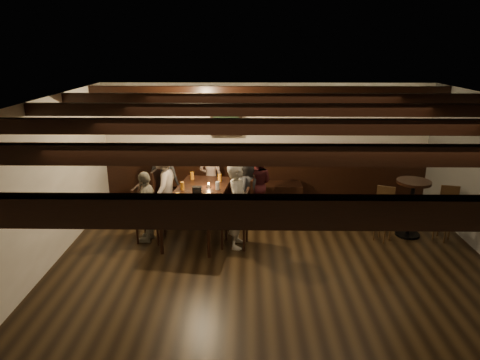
{
  "coord_description": "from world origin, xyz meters",
  "views": [
    {
      "loc": [
        -0.4,
        -4.91,
        3.12
      ],
      "look_at": [
        -0.5,
        1.3,
        1.13
      ],
      "focal_mm": 32.0,
      "sensor_mm": 36.0,
      "label": 1
    }
  ],
  "objects_px": {
    "person_right_near": "(245,190)",
    "bar_stool_right": "(444,219)",
    "person_bench_centre": "(211,179)",
    "dining_table": "(198,196)",
    "person_bench_left": "(164,179)",
    "chair_right_far": "(236,229)",
    "person_right_far": "(238,205)",
    "high_top_table": "(412,200)",
    "bar_stool_left": "(383,220)",
    "person_left_near": "(164,185)",
    "person_bench_right": "(257,184)",
    "person_left_far": "(147,206)",
    "chair_left_near": "(166,204)",
    "chair_right_near": "(244,210)",
    "chair_left_far": "(150,224)"
  },
  "relations": [
    {
      "from": "person_right_near",
      "to": "bar_stool_right",
      "type": "bearing_deg",
      "value": -93.03
    },
    {
      "from": "person_bench_centre",
      "to": "person_right_near",
      "type": "distance_m",
      "value": 0.96
    },
    {
      "from": "dining_table",
      "to": "bar_stool_right",
      "type": "distance_m",
      "value": 4.09
    },
    {
      "from": "person_right_near",
      "to": "person_bench_left",
      "type": "bearing_deg",
      "value": 74.74
    },
    {
      "from": "chair_right_far",
      "to": "person_right_far",
      "type": "xyz_separation_m",
      "value": [
        0.03,
        -0.0,
        0.41
      ]
    },
    {
      "from": "high_top_table",
      "to": "bar_stool_left",
      "type": "distance_m",
      "value": 0.61
    },
    {
      "from": "person_left_near",
      "to": "person_right_far",
      "type": "relative_size",
      "value": 0.97
    },
    {
      "from": "person_left_near",
      "to": "person_right_near",
      "type": "distance_m",
      "value": 1.5
    },
    {
      "from": "dining_table",
      "to": "person_left_near",
      "type": "xyz_separation_m",
      "value": [
        -0.68,
        0.54,
        0.01
      ]
    },
    {
      "from": "chair_right_far",
      "to": "person_right_near",
      "type": "relative_size",
      "value": 0.73
    },
    {
      "from": "person_bench_left",
      "to": "high_top_table",
      "type": "xyz_separation_m",
      "value": [
        4.34,
        -1.11,
        0.02
      ]
    },
    {
      "from": "person_bench_centre",
      "to": "high_top_table",
      "type": "relative_size",
      "value": 1.29
    },
    {
      "from": "bar_stool_left",
      "to": "person_bench_right",
      "type": "bearing_deg",
      "value": 174.27
    },
    {
      "from": "person_bench_right",
      "to": "person_left_far",
      "type": "distance_m",
      "value": 2.13
    },
    {
      "from": "chair_left_near",
      "to": "person_left_far",
      "type": "distance_m",
      "value": 0.95
    },
    {
      "from": "bar_stool_right",
      "to": "chair_right_near",
      "type": "bearing_deg",
      "value": -176.44
    },
    {
      "from": "person_bench_left",
      "to": "person_bench_centre",
      "type": "relative_size",
      "value": 0.99
    },
    {
      "from": "dining_table",
      "to": "chair_right_near",
      "type": "xyz_separation_m",
      "value": [
        0.77,
        0.35,
        -0.39
      ]
    },
    {
      "from": "chair_left_near",
      "to": "chair_left_far",
      "type": "distance_m",
      "value": 0.9
    },
    {
      "from": "chair_right_far",
      "to": "person_bench_centre",
      "type": "height_order",
      "value": "person_bench_centre"
    },
    {
      "from": "chair_left_near",
      "to": "person_left_far",
      "type": "bearing_deg",
      "value": -1.91
    },
    {
      "from": "dining_table",
      "to": "chair_left_far",
      "type": "bearing_deg",
      "value": -147.98
    },
    {
      "from": "chair_left_near",
      "to": "chair_right_far",
      "type": "xyz_separation_m",
      "value": [
        1.31,
        -1.08,
        -0.0
      ]
    },
    {
      "from": "chair_right_far",
      "to": "person_left_near",
      "type": "height_order",
      "value": "person_left_near"
    },
    {
      "from": "person_bench_right",
      "to": "chair_right_far",
      "type": "bearing_deg",
      "value": 82.4
    },
    {
      "from": "person_bench_right",
      "to": "person_left_near",
      "type": "height_order",
      "value": "person_left_near"
    },
    {
      "from": "person_bench_centre",
      "to": "person_right_far",
      "type": "height_order",
      "value": "person_right_far"
    },
    {
      "from": "person_bench_left",
      "to": "person_bench_centre",
      "type": "bearing_deg",
      "value": -170.54
    },
    {
      "from": "chair_left_far",
      "to": "person_bench_right",
      "type": "bearing_deg",
      "value": 129.81
    },
    {
      "from": "person_bench_right",
      "to": "high_top_table",
      "type": "bearing_deg",
      "value": 168.56
    },
    {
      "from": "person_bench_left",
      "to": "person_bench_right",
      "type": "relative_size",
      "value": 1.01
    },
    {
      "from": "dining_table",
      "to": "person_left_far",
      "type": "bearing_deg",
      "value": -149.04
    },
    {
      "from": "chair_right_near",
      "to": "person_bench_centre",
      "type": "relative_size",
      "value": 0.7
    },
    {
      "from": "chair_right_near",
      "to": "dining_table",
      "type": "bearing_deg",
      "value": 122.06
    },
    {
      "from": "person_bench_left",
      "to": "dining_table",
      "type": "bearing_deg",
      "value": 135.0
    },
    {
      "from": "chair_right_near",
      "to": "person_bench_left",
      "type": "bearing_deg",
      "value": 74.46
    },
    {
      "from": "dining_table",
      "to": "person_bench_right",
      "type": "xyz_separation_m",
      "value": [
        1.01,
        0.77,
        -0.04
      ]
    },
    {
      "from": "person_left_near",
      "to": "high_top_table",
      "type": "bearing_deg",
      "value": 88.85
    },
    {
      "from": "person_right_near",
      "to": "person_right_far",
      "type": "bearing_deg",
      "value": -180.0
    },
    {
      "from": "chair_right_near",
      "to": "person_bench_left",
      "type": "relative_size",
      "value": 0.7
    },
    {
      "from": "chair_left_far",
      "to": "chair_right_near",
      "type": "bearing_deg",
      "value": 122.04
    },
    {
      "from": "bar_stool_left",
      "to": "chair_left_near",
      "type": "bearing_deg",
      "value": -170.8
    },
    {
      "from": "chair_left_near",
      "to": "bar_stool_right",
      "type": "relative_size",
      "value": 0.96
    },
    {
      "from": "person_right_near",
      "to": "chair_right_near",
      "type": "bearing_deg",
      "value": 90.0
    },
    {
      "from": "dining_table",
      "to": "chair_right_far",
      "type": "xyz_separation_m",
      "value": [
        0.65,
        -0.54,
        -0.37
      ]
    },
    {
      "from": "person_left_far",
      "to": "high_top_table",
      "type": "xyz_separation_m",
      "value": [
        4.37,
        0.24,
        0.05
      ]
    },
    {
      "from": "dining_table",
      "to": "bar_stool_left",
      "type": "distance_m",
      "value": 3.1
    },
    {
      "from": "person_right_far",
      "to": "dining_table",
      "type": "bearing_deg",
      "value": 59.04
    },
    {
      "from": "dining_table",
      "to": "person_left_near",
      "type": "height_order",
      "value": "person_left_near"
    },
    {
      "from": "chair_right_far",
      "to": "bar_stool_left",
      "type": "distance_m",
      "value": 2.42
    }
  ]
}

